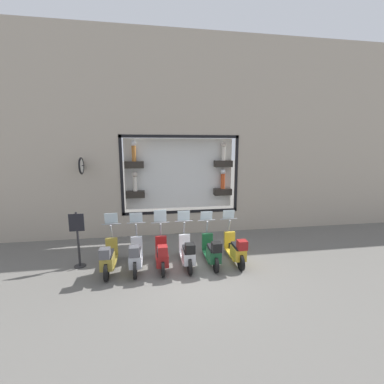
# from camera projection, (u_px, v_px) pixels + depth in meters

# --- Properties ---
(ground_plane) EXTENTS (120.00, 120.00, 0.00)m
(ground_plane) POSITION_uv_depth(u_px,v_px,m) (194.00, 270.00, 7.96)
(ground_plane) COLOR #66635E
(building_facade) EXTENTS (1.25, 36.00, 8.26)m
(building_facade) POSITION_uv_depth(u_px,v_px,m) (180.00, 136.00, 10.72)
(building_facade) COLOR #ADA08E
(building_facade) RESTS_ON ground_plane
(scooter_yellow_0) EXTENTS (1.80, 0.60, 1.58)m
(scooter_yellow_0) POSITION_uv_depth(u_px,v_px,m) (236.00, 249.00, 8.33)
(scooter_yellow_0) COLOR black
(scooter_yellow_0) RESTS_ON ground_plane
(scooter_green_1) EXTENTS (1.80, 0.61, 1.56)m
(scooter_green_1) POSITION_uv_depth(u_px,v_px,m) (212.00, 251.00, 8.20)
(scooter_green_1) COLOR black
(scooter_green_1) RESTS_ON ground_plane
(scooter_white_2) EXTENTS (1.80, 0.61, 1.62)m
(scooter_white_2) POSITION_uv_depth(u_px,v_px,m) (187.00, 253.00, 8.08)
(scooter_white_2) COLOR black
(scooter_white_2) RESTS_ON ground_plane
(scooter_red_3) EXTENTS (1.79, 0.60, 1.68)m
(scooter_red_3) POSITION_uv_depth(u_px,v_px,m) (162.00, 255.00, 7.95)
(scooter_red_3) COLOR black
(scooter_red_3) RESTS_ON ground_plane
(scooter_silver_4) EXTENTS (1.81, 0.61, 1.61)m
(scooter_silver_4) POSITION_uv_depth(u_px,v_px,m) (136.00, 256.00, 7.83)
(scooter_silver_4) COLOR black
(scooter_silver_4) RESTS_ON ground_plane
(scooter_olive_5) EXTENTS (1.81, 0.61, 1.64)m
(scooter_olive_5) POSITION_uv_depth(u_px,v_px,m) (109.00, 258.00, 7.70)
(scooter_olive_5) COLOR black
(scooter_olive_5) RESTS_ON ground_plane
(shop_sign_post) EXTENTS (0.36, 0.45, 1.78)m
(shop_sign_post) POSITION_uv_depth(u_px,v_px,m) (78.00, 238.00, 8.01)
(shop_sign_post) COLOR #232326
(shop_sign_post) RESTS_ON ground_plane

